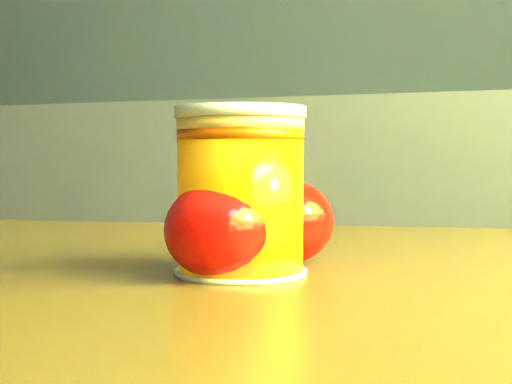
% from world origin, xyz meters
% --- Properties ---
extents(kitchen_counter, '(3.15, 0.60, 0.90)m').
position_xyz_m(kitchen_counter, '(0.00, 1.45, 0.45)').
color(kitchen_counter, '#55565B').
rests_on(kitchen_counter, ground).
extents(juice_glass, '(0.09, 0.09, 0.11)m').
position_xyz_m(juice_glass, '(0.89, 0.19, 0.75)').
color(juice_glass, orange).
rests_on(juice_glass, table).
extents(orange_front, '(0.09, 0.09, 0.06)m').
position_xyz_m(orange_front, '(0.88, 0.17, 0.73)').
color(orange_front, red).
rests_on(orange_front, table).
extents(orange_back, '(0.09, 0.09, 0.06)m').
position_xyz_m(orange_back, '(0.90, 0.24, 0.73)').
color(orange_back, red).
rests_on(orange_back, table).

